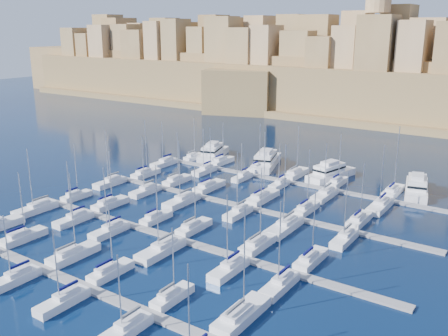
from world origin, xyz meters
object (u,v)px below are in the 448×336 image
Objects in this scene: motor_yacht_b at (266,160)px; motor_yacht_a at (213,152)px; sailboat_2 at (73,254)px; sailboat_4 at (172,296)px; motor_yacht_c at (330,172)px; motor_yacht_d at (417,187)px.

motor_yacht_a is at bearing -177.26° from motor_yacht_b.
sailboat_2 is at bearing -88.63° from motor_yacht_b.
motor_yacht_b is (-1.69, 70.53, 0.96)m from sailboat_2.
motor_yacht_a is 0.90× the size of motor_yacht_b.
motor_yacht_a is (-43.00, 70.71, 1.01)m from sailboat_4.
motor_yacht_a is at bearing 105.85° from sailboat_2.
sailboat_4 reaches higher than motor_yacht_c.
sailboat_4 reaches higher than motor_yacht_a.
motor_yacht_a is 1.04× the size of motor_yacht_c.
motor_yacht_b and motor_yacht_c have the same top height.
sailboat_4 is 0.70× the size of motor_yacht_c.
motor_yacht_b is at bearing 109.19° from sailboat_4.
sailboat_2 is at bearing 177.43° from sailboat_4.
sailboat_2 is 0.81× the size of motor_yacht_b.
motor_yacht_d is (17.19, 70.63, 1.01)m from sailboat_4.
sailboat_2 is 23.24m from sailboat_4.
motor_yacht_d is at bearing -0.07° from motor_yacht_a.
sailboat_2 is 71.78m from motor_yacht_c.
motor_yacht_b is 1.12× the size of motor_yacht_d.
motor_yacht_d is at bearing -1.28° from motor_yacht_b.
sailboat_4 is 0.61× the size of motor_yacht_b.
motor_yacht_a is (-19.78, 69.67, 0.96)m from sailboat_2.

